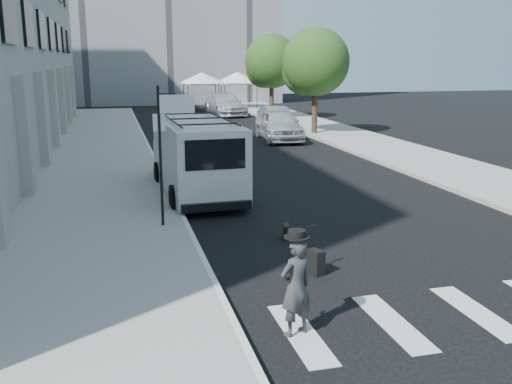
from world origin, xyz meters
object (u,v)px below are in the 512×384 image
briefcase (286,231)px  cargo_van (196,156)px  parked_car_a (279,125)px  parked_car_c (225,105)px  businessman (296,287)px  parked_car_b (276,118)px  suitcase (316,262)px

briefcase → cargo_van: 5.56m
parked_car_a → parked_car_c: size_ratio=0.85×
businessman → cargo_van: size_ratio=0.25×
businessman → parked_car_a: size_ratio=0.33×
parked_car_b → briefcase: bearing=-107.1°
suitcase → parked_car_a: 19.64m
parked_car_b → parked_car_c: bearing=97.3°
businessman → suitcase: (1.22, 2.38, -0.54)m
cargo_van → suitcase: bearing=-82.5°
businessman → suitcase: size_ratio=1.63×
briefcase → parked_car_c: size_ratio=0.08×
briefcase → parked_car_c: 31.59m
parked_car_a → parked_car_b: parked_car_a is taller
businessman → briefcase: (1.35, 4.82, -0.63)m
businessman → parked_car_c: bearing=-121.1°
suitcase → cargo_van: cargo_van is taller
suitcase → parked_car_a: (4.88, 19.02, 0.57)m
briefcase → parked_car_a: (4.74, 16.58, 0.66)m
businessman → parked_car_b: 27.77m
suitcase → parked_car_c: bearing=64.6°
businessman → suitcase: 2.73m
suitcase → parked_car_b: size_ratio=0.24×
businessman → parked_car_c: 36.56m
businessman → cargo_van: bearing=-111.1°
parked_car_c → parked_car_a: bearing=-94.6°
briefcase → parked_car_b: (6.16, 21.92, 0.51)m
suitcase → briefcase: bearing=69.7°
briefcase → parked_car_a: size_ratio=0.09×
suitcase → parked_car_a: size_ratio=0.20×
cargo_van → parked_car_b: 18.30m
suitcase → parked_car_a: bearing=58.5°
businessman → parked_car_c: size_ratio=0.28×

